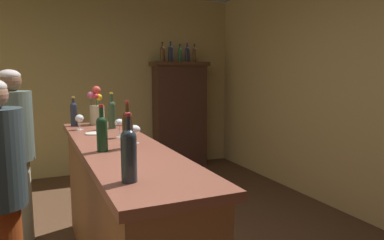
# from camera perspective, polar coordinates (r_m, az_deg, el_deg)

# --- Properties ---
(wall_back) EXTENTS (5.65, 0.12, 2.68)m
(wall_back) POSITION_cam_1_polar(r_m,az_deg,el_deg) (5.54, -21.14, 5.25)
(wall_back) COLOR tan
(wall_back) RESTS_ON ground
(bar_counter) EXTENTS (0.55, 2.39, 1.02)m
(bar_counter) POSITION_cam_1_polar(r_m,az_deg,el_deg) (2.71, -11.09, -14.42)
(bar_counter) COLOR brown
(bar_counter) RESTS_ON ground
(display_cabinet) EXTENTS (0.89, 0.36, 1.67)m
(display_cabinet) POSITION_cam_1_polar(r_m,az_deg,el_deg) (5.71, -1.95, 1.12)
(display_cabinet) COLOR #43271E
(display_cabinet) RESTS_ON ground
(wine_bottle_rose) EXTENTS (0.07, 0.07, 0.32)m
(wine_bottle_rose) POSITION_cam_1_polar(r_m,az_deg,el_deg) (1.68, -9.97, -5.10)
(wine_bottle_rose) COLOR #252E35
(wine_bottle_rose) RESTS_ON bar_counter
(wine_bottle_chardonnay) EXTENTS (0.06, 0.06, 0.28)m
(wine_bottle_chardonnay) POSITION_cam_1_polar(r_m,az_deg,el_deg) (3.52, -18.19, 1.11)
(wine_bottle_chardonnay) COLOR #262A3A
(wine_bottle_chardonnay) RESTS_ON bar_counter
(wine_bottle_syrah) EXTENTS (0.07, 0.07, 0.32)m
(wine_bottle_syrah) POSITION_cam_1_polar(r_m,az_deg,el_deg) (3.27, -12.56, 1.11)
(wine_bottle_syrah) COLOR #2F452A
(wine_bottle_syrah) RESTS_ON bar_counter
(wine_bottle_merlot) EXTENTS (0.07, 0.07, 0.31)m
(wine_bottle_merlot) POSITION_cam_1_polar(r_m,az_deg,el_deg) (2.42, -10.15, -1.20)
(wine_bottle_merlot) COLOR #422913
(wine_bottle_merlot) RESTS_ON bar_counter
(wine_bottle_pinot) EXTENTS (0.07, 0.07, 0.30)m
(wine_bottle_pinot) POSITION_cam_1_polar(r_m,az_deg,el_deg) (2.35, -14.05, -1.77)
(wine_bottle_pinot) COLOR #18371C
(wine_bottle_pinot) RESTS_ON bar_counter
(wine_glass_front) EXTENTS (0.07, 0.07, 0.14)m
(wine_glass_front) POSITION_cam_1_polar(r_m,az_deg,el_deg) (2.81, -11.41, -0.57)
(wine_glass_front) COLOR white
(wine_glass_front) RESTS_ON bar_counter
(wine_glass_mid) EXTENTS (0.08, 0.08, 0.13)m
(wine_glass_mid) POSITION_cam_1_polar(r_m,az_deg,el_deg) (2.57, -9.08, -1.55)
(wine_glass_mid) COLOR white
(wine_glass_mid) RESTS_ON bar_counter
(wine_glass_rear) EXTENTS (0.07, 0.07, 0.13)m
(wine_glass_rear) POSITION_cam_1_polar(r_m,az_deg,el_deg) (3.28, -17.39, 0.18)
(wine_glass_rear) COLOR white
(wine_glass_rear) RESTS_ON bar_counter
(flower_arrangement) EXTENTS (0.15, 0.14, 0.37)m
(flower_arrangement) POSITION_cam_1_polar(r_m,az_deg,el_deg) (3.57, -14.84, 1.64)
(flower_arrangement) COLOR tan
(flower_arrangement) RESTS_ON bar_counter
(cheese_plate) EXTENTS (0.14, 0.14, 0.01)m
(cheese_plate) POSITION_cam_1_polar(r_m,az_deg,el_deg) (3.02, -15.19, -2.08)
(cheese_plate) COLOR white
(cheese_plate) RESTS_ON bar_counter
(display_bottle_left) EXTENTS (0.08, 0.08, 0.29)m
(display_bottle_left) POSITION_cam_1_polar(r_m,az_deg,el_deg) (5.58, -4.68, 10.50)
(display_bottle_left) COLOR #4E351D
(display_bottle_left) RESTS_ON display_cabinet
(display_bottle_midleft) EXTENTS (0.08, 0.08, 0.31)m
(display_bottle_midleft) POSITION_cam_1_polar(r_m,az_deg,el_deg) (5.62, -3.40, 10.54)
(display_bottle_midleft) COLOR #21253A
(display_bottle_midleft) RESTS_ON display_cabinet
(display_bottle_center) EXTENTS (0.06, 0.06, 0.27)m
(display_bottle_center) POSITION_cam_1_polar(r_m,az_deg,el_deg) (5.68, -1.92, 10.40)
(display_bottle_center) COLOR #294E2F
(display_bottle_center) RESTS_ON display_cabinet
(display_bottle_midright) EXTENTS (0.08, 0.08, 0.30)m
(display_bottle_midright) POSITION_cam_1_polar(r_m,az_deg,el_deg) (5.73, -0.76, 10.45)
(display_bottle_midright) COLOR #242235
(display_bottle_midright) RESTS_ON display_cabinet
(display_bottle_right) EXTENTS (0.06, 0.06, 0.28)m
(display_bottle_right) POSITION_cam_1_polar(r_m,az_deg,el_deg) (5.78, 0.41, 10.40)
(display_bottle_right) COLOR #4F341B
(display_bottle_right) RESTS_ON display_cabinet
(patron_tall) EXTENTS (0.34, 0.34, 1.55)m
(patron_tall) POSITION_cam_1_polar(r_m,az_deg,el_deg) (3.50, -26.34, -4.29)
(patron_tall) COLOR #A8AF94
(patron_tall) RESTS_ON ground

